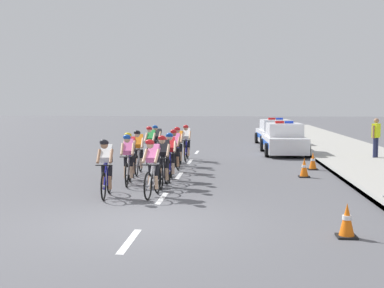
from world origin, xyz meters
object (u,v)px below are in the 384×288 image
at_px(cyclist_ninth, 151,145).
at_px(cyclist_eleventh, 157,143).
at_px(traffic_cone_mid, 347,221).
at_px(cyclist_tenth, 178,146).
at_px(cyclist_fourth, 164,160).
at_px(cyclist_fifth, 130,155).
at_px(traffic_cone_far, 313,161).
at_px(cyclist_sixth, 170,156).
at_px(spectator_closest, 376,135).
at_px(police_car_second, 275,133).
at_px(cyclist_lead, 106,167).
at_px(cyclist_twelfth, 186,142).
at_px(cyclist_second, 153,167).
at_px(cyclist_seventh, 138,151).
at_px(police_car_nearest, 284,140).
at_px(cyclist_third, 128,159).
at_px(cyclist_eighth, 175,150).
at_px(traffic_cone_near, 304,168).

distance_m(cyclist_ninth, cyclist_eleventh, 1.03).
bearing_deg(cyclist_eleventh, traffic_cone_mid, -65.29).
height_order(cyclist_tenth, cyclist_eleventh, same).
relative_size(cyclist_fourth, cyclist_ninth, 1.00).
relative_size(cyclist_fifth, traffic_cone_far, 2.69).
height_order(cyclist_fourth, cyclist_sixth, same).
height_order(cyclist_ninth, spectator_closest, spectator_closest).
height_order(cyclist_sixth, traffic_cone_far, cyclist_sixth).
bearing_deg(police_car_second, cyclist_eleventh, -123.33).
relative_size(cyclist_lead, traffic_cone_mid, 2.69).
xyz_separation_m(cyclist_tenth, cyclist_twelfth, (0.14, 1.87, 0.00)).
bearing_deg(traffic_cone_mid, cyclist_second, 139.00).
bearing_deg(cyclist_fourth, cyclist_sixth, 88.52).
bearing_deg(spectator_closest, traffic_cone_mid, -107.36).
relative_size(cyclist_eleventh, spectator_closest, 1.03).
xyz_separation_m(cyclist_seventh, spectator_closest, (9.32, 5.01, 0.30)).
xyz_separation_m(cyclist_lead, cyclist_seventh, (0.04, 4.21, 0.00)).
distance_m(police_car_nearest, police_car_second, 5.16).
distance_m(cyclist_fourth, traffic_cone_far, 6.49).
distance_m(police_car_second, spectator_closest, 8.19).
bearing_deg(cyclist_third, cyclist_tenth, 77.94).
xyz_separation_m(police_car_second, traffic_cone_far, (0.53, -10.66, -0.37)).
bearing_deg(spectator_closest, cyclist_tenth, -162.19).
relative_size(cyclist_fourth, cyclist_sixth, 1.00).
relative_size(cyclist_sixth, police_car_nearest, 0.39).
xyz_separation_m(cyclist_seventh, traffic_cone_far, (6.16, 1.65, -0.48)).
height_order(cyclist_eighth, police_car_nearest, police_car_nearest).
bearing_deg(cyclist_lead, cyclist_eighth, 75.64).
xyz_separation_m(cyclist_seventh, cyclist_tenth, (1.11, 2.37, 0.00)).
relative_size(cyclist_second, cyclist_seventh, 1.00).
xyz_separation_m(cyclist_ninth, police_car_second, (5.67, 9.53, -0.11)).
relative_size(cyclist_third, cyclist_tenth, 1.00).
relative_size(cyclist_ninth, traffic_cone_mid, 2.69).
relative_size(cyclist_tenth, cyclist_twelfth, 1.00).
distance_m(traffic_cone_near, traffic_cone_mid, 7.44).
xyz_separation_m(cyclist_ninth, police_car_nearest, (5.67, 4.37, -0.11)).
height_order(cyclist_third, cyclist_fourth, same).
distance_m(traffic_cone_mid, traffic_cone_far, 9.39).
bearing_deg(cyclist_second, traffic_cone_mid, -41.00).
relative_size(police_car_second, spectator_closest, 2.69).
distance_m(cyclist_sixth, police_car_second, 14.30).
height_order(cyclist_twelfth, police_car_nearest, police_car_nearest).
bearing_deg(police_car_nearest, traffic_cone_near, -90.34).
bearing_deg(cyclist_eleventh, cyclist_eighth, -70.16).
bearing_deg(cyclist_fifth, cyclist_twelfth, 76.86).
bearing_deg(cyclist_tenth, cyclist_sixth, -87.57).
xyz_separation_m(cyclist_fourth, cyclist_eleventh, (-1.19, 6.35, 0.00)).
xyz_separation_m(cyclist_fourth, police_car_second, (4.40, 14.85, -0.11)).
xyz_separation_m(cyclist_sixth, cyclist_seventh, (-1.27, 1.30, 0.00)).
distance_m(traffic_cone_mid, spectator_closest, 13.34).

